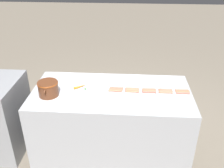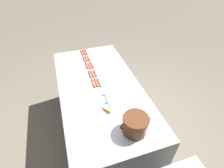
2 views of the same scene
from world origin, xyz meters
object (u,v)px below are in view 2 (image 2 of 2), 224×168
at_px(serving_spoon, 106,96).
at_px(hot_dog_10, 82,52).
at_px(hot_dog_1, 89,58).
at_px(hot_dog_7, 90,65).
at_px(hot_dog_11, 84,59).
at_px(hot_dog_9, 96,82).
at_px(hot_dog_12, 87,66).
at_px(hot_dog_3, 95,73).
at_px(carrot, 104,108).
at_px(hot_dog_2, 92,65).
at_px(hot_dog_0, 86,51).
at_px(hot_dog_5, 84,52).
at_px(hot_dog_6, 87,58).
at_px(hot_dog_13, 90,74).
at_px(hot_dog_8, 93,74).
at_px(bean_pot, 135,124).
at_px(hot_dog_14, 93,83).
at_px(hot_dog_4, 99,82).

bearing_deg(serving_spoon, hot_dog_10, -85.99).
bearing_deg(hot_dog_1, hot_dog_10, -71.85).
xyz_separation_m(hot_dog_7, hot_dog_11, (0.04, -0.20, 0.00)).
bearing_deg(hot_dog_9, hot_dog_12, -85.46).
bearing_deg(hot_dog_3, hot_dog_12, -71.36).
relative_size(hot_dog_10, carrot, 1.06).
height_order(hot_dog_9, hot_dog_12, same).
relative_size(hot_dog_2, hot_dog_3, 1.00).
xyz_separation_m(hot_dog_12, carrot, (-0.00, 0.84, 0.00)).
height_order(hot_dog_0, hot_dog_5, same).
xyz_separation_m(hot_dog_6, hot_dog_11, (0.03, 0.00, 0.00)).
relative_size(hot_dog_7, hot_dog_9, 1.00).
relative_size(hot_dog_10, hot_dog_13, 1.00).
bearing_deg(carrot, hot_dog_5, -91.39).
distance_m(hot_dog_10, serving_spoon, 1.06).
distance_m(hot_dog_2, hot_dog_6, 0.20).
xyz_separation_m(hot_dog_6, hot_dog_10, (0.04, -0.20, 0.00)).
bearing_deg(hot_dog_10, hot_dog_8, 93.11).
bearing_deg(hot_dog_6, hot_dog_9, 89.87).
distance_m(hot_dog_10, bean_pot, 1.59).
bearing_deg(serving_spoon, hot_dog_9, -81.24).
relative_size(hot_dog_8, hot_dog_14, 1.00).
xyz_separation_m(hot_dog_14, bean_pot, (-0.21, 0.78, 0.09)).
xyz_separation_m(hot_dog_3, hot_dog_4, (0.00, 0.20, 0.00)).
bearing_deg(hot_dog_4, serving_spoon, 91.48).
distance_m(hot_dog_11, carrot, 1.04).
bearing_deg(hot_dog_1, carrot, 86.58).
relative_size(hot_dog_0, hot_dog_6, 1.00).
distance_m(hot_dog_11, serving_spoon, 0.86).
height_order(hot_dog_3, hot_dog_4, same).
relative_size(hot_dog_0, bean_pot, 0.56).
relative_size(hot_dog_3, hot_dog_11, 1.00).
distance_m(hot_dog_2, hot_dog_7, 0.03).
xyz_separation_m(hot_dog_7, bean_pot, (-0.17, 1.18, 0.09)).
relative_size(hot_dog_13, carrot, 1.07).
bearing_deg(hot_dog_7, hot_dog_9, 89.57).
xyz_separation_m(hot_dog_3, hot_dog_6, (0.04, -0.40, 0.00)).
relative_size(hot_dog_1, hot_dog_6, 1.00).
bearing_deg(hot_dog_2, hot_dog_8, 79.23).
bearing_deg(hot_dog_13, hot_dog_4, 108.68).
bearing_deg(hot_dog_3, hot_dog_0, -89.84).
bearing_deg(hot_dog_4, hot_dog_5, -87.64).
xyz_separation_m(hot_dog_0, hot_dog_3, (-0.00, 0.60, 0.00)).
bearing_deg(hot_dog_7, hot_dog_3, 99.58).
height_order(hot_dog_9, serving_spoon, hot_dog_9).
distance_m(hot_dog_7, hot_dog_10, 0.40).
height_order(hot_dog_14, bean_pot, bean_pot).
bearing_deg(hot_dog_11, hot_dog_13, 89.66).
relative_size(hot_dog_1, bean_pot, 0.56).
height_order(hot_dog_2, hot_dog_12, same).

